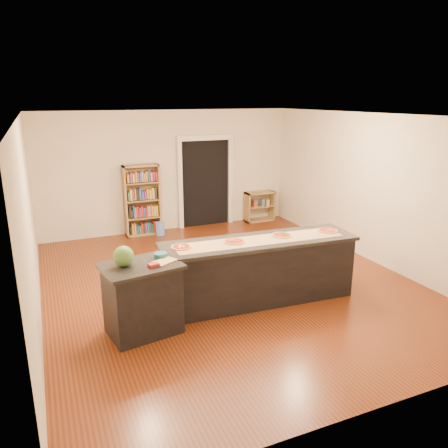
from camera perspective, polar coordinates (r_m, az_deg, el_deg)
name	(u,v)px	position (r m, az deg, el deg)	size (l,w,h in m)	color
room	(229,204)	(7.14, 0.63, 2.67)	(6.00, 7.00, 2.80)	beige
doorway	(205,177)	(10.65, -2.44, 6.11)	(1.40, 0.09, 2.21)	black
kitchen_island	(259,270)	(6.81, 4.56, -6.02)	(3.03, 0.82, 1.00)	black
side_counter	(143,298)	(6.00, -10.58, -9.54)	(0.99, 0.73, 0.98)	black
bookshelf	(142,200)	(10.13, -10.64, 3.07)	(0.81, 0.29, 1.62)	#9E7E4D
low_shelf	(260,206)	(11.23, 4.66, 2.33)	(0.76, 0.33, 0.76)	#9E7E4D
waste_bin	(160,229)	(10.19, -8.33, -0.59)	(0.21, 0.21, 0.31)	#658BE2
kraft_paper	(260,240)	(6.61, 4.75, -2.11)	(2.63, 0.47, 0.00)	#A08453
watermelon	(124,256)	(5.75, -12.97, -4.11)	(0.27, 0.27, 0.27)	#144214
cutting_board	(164,262)	(5.82, -7.79, -4.88)	(0.31, 0.20, 0.02)	tan
package_red	(154,265)	(5.69, -9.17, -5.33)	(0.13, 0.09, 0.05)	maroon
package_teal	(161,255)	(5.99, -8.27, -4.06)	(0.18, 0.18, 0.07)	#195966
pizza_a	(181,247)	(6.29, -5.61, -2.99)	(0.28, 0.28, 0.02)	#BA8447
pizza_b	(234,241)	(6.50, 1.35, -2.28)	(0.34, 0.34, 0.02)	#BA8447
pizza_c	(282,235)	(6.84, 7.57, -1.46)	(0.31, 0.31, 0.02)	#BA8447
pizza_d	(328,231)	(7.21, 13.39, -0.84)	(0.31, 0.31, 0.02)	#BA8447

